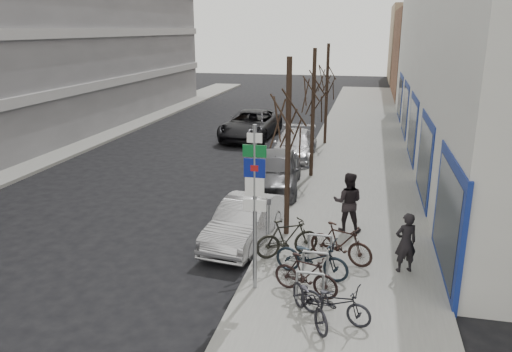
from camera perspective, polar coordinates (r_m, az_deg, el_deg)
The scene contains 25 objects.
ground at distance 13.29m, azimuth -10.49°, elevation -11.85°, with size 120.00×120.00×0.00m, color black.
sidewalk_east at distance 21.59m, azimuth 11.30°, elevation -0.44°, with size 5.00×70.00×0.15m, color slate.
sidewalk_west at distance 26.77m, azimuth -24.01°, elevation 1.73°, with size 3.00×70.00×0.15m, color slate.
brick_building_far at distance 51.38m, azimuth 22.46°, elevation 12.80°, with size 12.00×14.00×8.00m, color brown.
tan_building_far at distance 66.27m, azimuth 20.90°, elevation 13.97°, with size 13.00×12.00×9.00m, color #937A5B.
highway_sign_pole at distance 11.58m, azimuth -0.14°, elevation -2.60°, with size 0.55×0.10×4.20m.
bike_rack at distance 12.63m, azimuth 6.79°, elevation -9.88°, with size 0.66×2.26×0.83m.
tree_near at distance 14.52m, azimuth 3.75°, elevation 7.97°, with size 1.80×1.80×5.50m.
tree_mid at distance 20.91m, azimuth 6.64°, elevation 10.52°, with size 1.80×1.80×5.50m.
tree_far at distance 27.36m, azimuth 8.18°, elevation 11.85°, with size 1.80×1.80×5.50m.
meter_front at distance 14.93m, azimuth 1.51°, elevation -4.43°, with size 0.10×0.08×1.27m.
meter_mid at distance 20.09m, azimuth 4.59°, elevation 1.06°, with size 0.10×0.08×1.27m.
meter_back at distance 25.39m, azimuth 6.39°, elevation 4.29°, with size 0.10×0.08×1.27m.
bike_near_left at distance 11.08m, azimuth 6.23°, elevation -13.72°, with size 0.53×1.77×1.08m, color black.
bike_near_right at distance 12.09m, azimuth 5.72°, elevation -11.14°, with size 0.50×1.68×1.02m, color black.
bike_mid_curb at distance 12.88m, azimuth 6.41°, elevation -8.87°, with size 0.60×1.98×1.21m, color black.
bike_mid_inner at distance 13.88m, azimuth 3.60°, elevation -7.05°, with size 0.55×1.85×1.12m, color black.
bike_far_curb at distance 11.20m, azimuth 9.07°, elevation -13.71°, with size 0.50×1.65×1.00m, color black.
bike_far_inner at distance 13.73m, azimuth 9.68°, elevation -7.55°, with size 0.55×1.84×1.12m, color black.
parked_car_front at distance 15.10m, azimuth -1.36°, elevation -5.22°, with size 1.40×4.01×1.32m, color #B4B3B9.
parked_car_mid at distance 19.88m, azimuth 2.28°, elevation 0.59°, with size 1.89×4.71×1.60m, color #4E4D52.
parked_car_back at distance 24.64m, azimuth 4.40°, elevation 3.46°, with size 1.98×4.86×1.41m, color #B8B7BC.
lane_car at distance 29.47m, azimuth -0.62°, elevation 5.88°, with size 2.69×5.84×1.62m, color black.
pedestrian_near at distance 13.52m, azimuth 16.74°, elevation -7.29°, with size 0.59×0.39×1.62m, color black.
pedestrian_far at distance 15.69m, azimuth 10.46°, elevation -2.90°, with size 0.71×0.48×1.92m, color black.
Camera 1 is at (4.84, -10.68, 6.25)m, focal length 35.00 mm.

